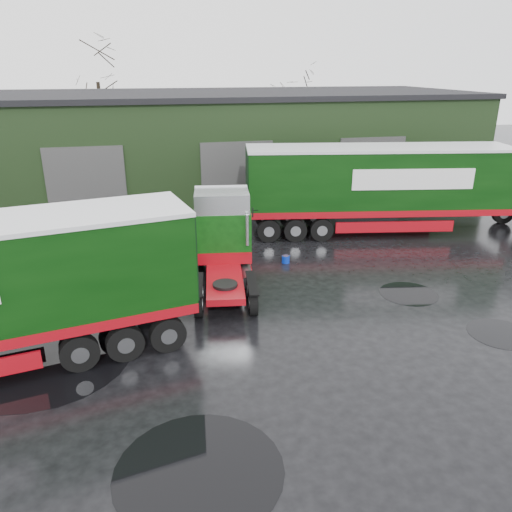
{
  "coord_description": "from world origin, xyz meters",
  "views": [
    {
      "loc": [
        -3.02,
        -13.0,
        7.87
      ],
      "look_at": [
        0.53,
        2.7,
        1.7
      ],
      "focal_mm": 35.0,
      "sensor_mm": 36.0,
      "label": 1
    }
  ],
  "objects_px": {
    "lorry_right": "(377,190)",
    "tree_back_a": "(101,107)",
    "warehouse": "(220,142)",
    "wash_bucket": "(286,259)",
    "hero_tractor": "(223,247)",
    "tree_back_b": "(293,116)"
  },
  "relations": [
    {
      "from": "lorry_right",
      "to": "warehouse",
      "type": "bearing_deg",
      "value": -141.79
    },
    {
      "from": "hero_tractor",
      "to": "tree_back_b",
      "type": "xyz_separation_m",
      "value": [
        10.44,
        26.26,
        2.0
      ]
    },
    {
      "from": "warehouse",
      "to": "hero_tractor",
      "type": "bearing_deg",
      "value": -98.54
    },
    {
      "from": "warehouse",
      "to": "wash_bucket",
      "type": "relative_size",
      "value": 98.49
    },
    {
      "from": "warehouse",
      "to": "hero_tractor",
      "type": "xyz_separation_m",
      "value": [
        -2.44,
        -16.26,
        -1.4
      ]
    },
    {
      "from": "warehouse",
      "to": "tree_back_b",
      "type": "relative_size",
      "value": 4.32
    },
    {
      "from": "warehouse",
      "to": "wash_bucket",
      "type": "height_order",
      "value": "warehouse"
    },
    {
      "from": "warehouse",
      "to": "wash_bucket",
      "type": "bearing_deg",
      "value": -87.69
    },
    {
      "from": "warehouse",
      "to": "hero_tractor",
      "type": "relative_size",
      "value": 5.75
    },
    {
      "from": "lorry_right",
      "to": "tree_back_b",
      "type": "relative_size",
      "value": 2.19
    },
    {
      "from": "hero_tractor",
      "to": "tree_back_b",
      "type": "relative_size",
      "value": 0.75
    },
    {
      "from": "warehouse",
      "to": "tree_back_b",
      "type": "bearing_deg",
      "value": 51.34
    },
    {
      "from": "warehouse",
      "to": "lorry_right",
      "type": "relative_size",
      "value": 1.98
    },
    {
      "from": "tree_back_a",
      "to": "tree_back_b",
      "type": "xyz_separation_m",
      "value": [
        16.0,
        0.0,
        -1.0
      ]
    },
    {
      "from": "lorry_right",
      "to": "tree_back_a",
      "type": "relative_size",
      "value": 1.73
    },
    {
      "from": "warehouse",
      "to": "lorry_right",
      "type": "xyz_separation_m",
      "value": [
        6.0,
        -11.0,
        -1.0
      ]
    },
    {
      "from": "tree_back_a",
      "to": "warehouse",
      "type": "bearing_deg",
      "value": -51.34
    },
    {
      "from": "hero_tractor",
      "to": "tree_back_a",
      "type": "distance_m",
      "value": 27.01
    },
    {
      "from": "lorry_right",
      "to": "tree_back_a",
      "type": "xyz_separation_m",
      "value": [
        -14.0,
        21.0,
        2.59
      ]
    },
    {
      "from": "lorry_right",
      "to": "wash_bucket",
      "type": "xyz_separation_m",
      "value": [
        -5.43,
        -3.02,
        -2.0
      ]
    },
    {
      "from": "wash_bucket",
      "to": "tree_back_b",
      "type": "relative_size",
      "value": 0.04
    },
    {
      "from": "hero_tractor",
      "to": "lorry_right",
      "type": "bearing_deg",
      "value": 39.65
    }
  ]
}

